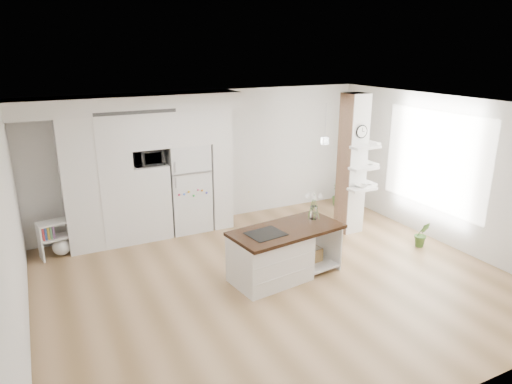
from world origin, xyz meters
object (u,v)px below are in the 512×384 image
refrigerator (188,187)px  kitchen_island (276,254)px  floor_plant_a (422,234)px  bookshelf (58,240)px

refrigerator → kitchen_island: size_ratio=0.93×
refrigerator → floor_plant_a: bearing=-37.8°
refrigerator → kitchen_island: bearing=-78.0°
refrigerator → kitchen_island: refrigerator is taller
bookshelf → floor_plant_a: bearing=-34.0°
refrigerator → bookshelf: 2.53m
refrigerator → bookshelf: bearing=-175.8°
kitchen_island → bookshelf: bearing=133.5°
kitchen_island → bookshelf: size_ratio=2.92×
refrigerator → kitchen_island: 2.70m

